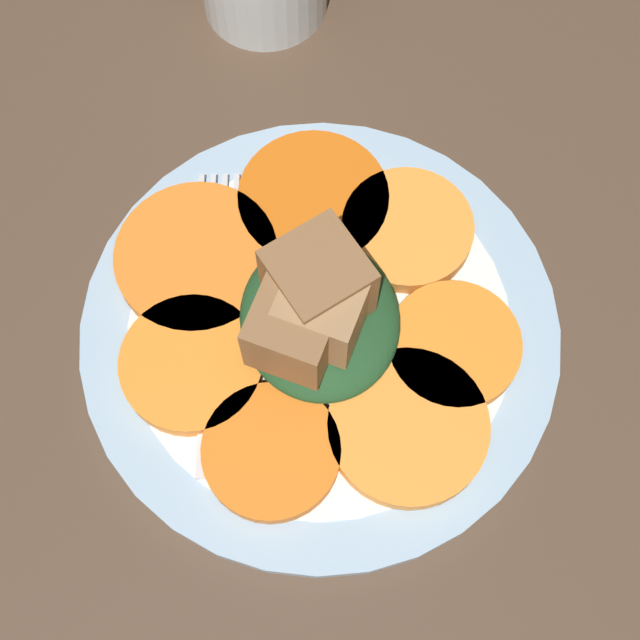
# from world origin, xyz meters

# --- Properties ---
(table_slab) EXTENTS (1.20, 1.20, 0.02)m
(table_slab) POSITION_xyz_m (0.00, 0.00, 0.01)
(table_slab) COLOR #4C3828
(table_slab) RESTS_ON ground
(plate) EXTENTS (0.26, 0.26, 0.01)m
(plate) POSITION_xyz_m (0.00, 0.00, 0.03)
(plate) COLOR #99B7D1
(plate) RESTS_ON table_slab
(carrot_slice_0) EXTENTS (0.08, 0.08, 0.01)m
(carrot_slice_0) POSITION_xyz_m (0.06, 0.03, 0.04)
(carrot_slice_0) COLOR orange
(carrot_slice_0) RESTS_ON plate
(carrot_slice_1) EXTENTS (0.07, 0.07, 0.01)m
(carrot_slice_1) POSITION_xyz_m (0.03, 0.07, 0.04)
(carrot_slice_1) COLOR orange
(carrot_slice_1) RESTS_ON plate
(carrot_slice_2) EXTENTS (0.07, 0.07, 0.01)m
(carrot_slice_2) POSITION_xyz_m (-0.05, 0.06, 0.04)
(carrot_slice_2) COLOR orange
(carrot_slice_2) RESTS_ON plate
(carrot_slice_3) EXTENTS (0.08, 0.08, 0.01)m
(carrot_slice_3) POSITION_xyz_m (-0.07, 0.01, 0.04)
(carrot_slice_3) COLOR #D45F12
(carrot_slice_3) RESTS_ON plate
(carrot_slice_4) EXTENTS (0.09, 0.09, 0.01)m
(carrot_slice_4) POSITION_xyz_m (-0.05, -0.06, 0.04)
(carrot_slice_4) COLOR orange
(carrot_slice_4) RESTS_ON plate
(carrot_slice_5) EXTENTS (0.08, 0.08, 0.01)m
(carrot_slice_5) POSITION_xyz_m (0.01, -0.07, 0.04)
(carrot_slice_5) COLOR orange
(carrot_slice_5) RESTS_ON plate
(carrot_slice_6) EXTENTS (0.07, 0.07, 0.01)m
(carrot_slice_6) POSITION_xyz_m (0.06, -0.04, 0.04)
(carrot_slice_6) COLOR orange
(carrot_slice_6) RESTS_ON plate
(center_pile) EXTENTS (0.09, 0.08, 0.07)m
(center_pile) POSITION_xyz_m (0.00, -0.00, 0.06)
(center_pile) COLOR #1E4723
(center_pile) RESTS_ON plate
(fork) EXTENTS (0.18, 0.05, 0.00)m
(fork) POSITION_xyz_m (-0.02, -0.05, 0.03)
(fork) COLOR silver
(fork) RESTS_ON plate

